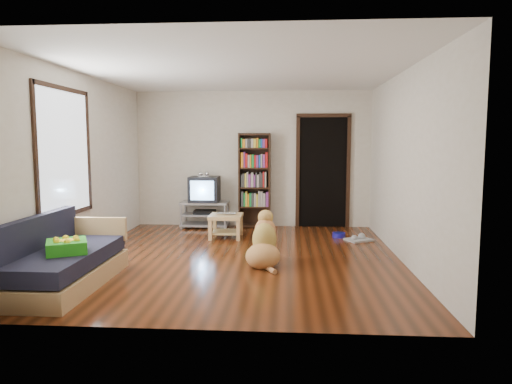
# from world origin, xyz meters

# --- Properties ---
(ground) EXTENTS (5.00, 5.00, 0.00)m
(ground) POSITION_xyz_m (0.00, 0.00, 0.00)
(ground) COLOR #57250F
(ground) RESTS_ON ground
(ceiling) EXTENTS (5.00, 5.00, 0.00)m
(ceiling) POSITION_xyz_m (0.00, 0.00, 2.60)
(ceiling) COLOR white
(ceiling) RESTS_ON ground
(wall_back) EXTENTS (4.50, 0.00, 4.50)m
(wall_back) POSITION_xyz_m (0.00, 2.50, 1.30)
(wall_back) COLOR beige
(wall_back) RESTS_ON ground
(wall_front) EXTENTS (4.50, 0.00, 4.50)m
(wall_front) POSITION_xyz_m (0.00, -2.50, 1.30)
(wall_front) COLOR beige
(wall_front) RESTS_ON ground
(wall_left) EXTENTS (0.00, 5.00, 5.00)m
(wall_left) POSITION_xyz_m (-2.25, 0.00, 1.30)
(wall_left) COLOR beige
(wall_left) RESTS_ON ground
(wall_right) EXTENTS (0.00, 5.00, 5.00)m
(wall_right) POSITION_xyz_m (2.25, 0.00, 1.30)
(wall_right) COLOR beige
(wall_right) RESTS_ON ground
(green_cushion) EXTENTS (0.55, 0.55, 0.14)m
(green_cushion) POSITION_xyz_m (-1.75, -1.52, 0.49)
(green_cushion) COLOR green
(green_cushion) RESTS_ON sofa
(laptop) EXTENTS (0.37, 0.27, 0.03)m
(laptop) POSITION_xyz_m (-0.37, 1.32, 0.41)
(laptop) COLOR silver
(laptop) RESTS_ON coffee_table
(dog_bowl) EXTENTS (0.22, 0.22, 0.08)m
(dog_bowl) POSITION_xyz_m (1.57, 1.52, 0.04)
(dog_bowl) COLOR navy
(dog_bowl) RESTS_ON ground
(grey_rag) EXTENTS (0.51, 0.47, 0.03)m
(grey_rag) POSITION_xyz_m (1.87, 1.27, 0.01)
(grey_rag) COLOR #ABABAB
(grey_rag) RESTS_ON ground
(window) EXTENTS (0.03, 1.46, 1.70)m
(window) POSITION_xyz_m (-2.23, -0.50, 1.50)
(window) COLOR white
(window) RESTS_ON wall_left
(doorway) EXTENTS (1.03, 0.05, 2.19)m
(doorway) POSITION_xyz_m (1.35, 2.48, 1.12)
(doorway) COLOR black
(doorway) RESTS_ON wall_back
(tv_stand) EXTENTS (0.90, 0.45, 0.50)m
(tv_stand) POSITION_xyz_m (-0.90, 2.25, 0.27)
(tv_stand) COLOR #99999E
(tv_stand) RESTS_ON ground
(crt_tv) EXTENTS (0.55, 0.52, 0.58)m
(crt_tv) POSITION_xyz_m (-0.90, 2.27, 0.74)
(crt_tv) COLOR black
(crt_tv) RESTS_ON tv_stand
(bookshelf) EXTENTS (0.60, 0.30, 1.80)m
(bookshelf) POSITION_xyz_m (0.05, 2.34, 1.00)
(bookshelf) COLOR black
(bookshelf) RESTS_ON ground
(sofa) EXTENTS (0.80, 1.80, 0.80)m
(sofa) POSITION_xyz_m (-1.87, -1.38, 0.26)
(sofa) COLOR tan
(sofa) RESTS_ON ground
(coffee_table) EXTENTS (0.55, 0.55, 0.40)m
(coffee_table) POSITION_xyz_m (-0.37, 1.35, 0.28)
(coffee_table) COLOR tan
(coffee_table) RESTS_ON ground
(dog) EXTENTS (0.49, 0.90, 0.74)m
(dog) POSITION_xyz_m (0.37, -0.31, 0.27)
(dog) COLOR #B78146
(dog) RESTS_ON ground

